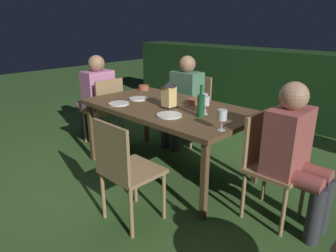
{
  "coord_description": "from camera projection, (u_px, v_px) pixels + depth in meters",
  "views": [
    {
      "loc": [
        2.12,
        -2.17,
        1.56
      ],
      "look_at": [
        0.0,
        0.0,
        0.51
      ],
      "focal_mm": 32.83,
      "sensor_mm": 36.0,
      "label": 1
    }
  ],
  "objects": [
    {
      "name": "person_in_pink",
      "position": [
        96.0,
        94.0,
        4.04
      ],
      "size": [
        0.48,
        0.38,
        1.15
      ],
      "color": "#C675A3",
      "rests_on": "ground"
    },
    {
      "name": "plate_b",
      "position": [
        138.0,
        99.0,
        3.39
      ],
      "size": [
        0.2,
        0.2,
        0.01
      ],
      "primitive_type": "cylinder",
      "color": "white",
      "rests_on": "dining_table"
    },
    {
      "name": "person_in_green",
      "position": [
        183.0,
        97.0,
        3.9
      ],
      "size": [
        0.38,
        0.47,
        1.15
      ],
      "color": "#4C7A5B",
      "rests_on": "ground"
    },
    {
      "name": "chair_side_left_b",
      "position": [
        125.0,
        168.0,
        2.36
      ],
      "size": [
        0.42,
        0.4,
        0.87
      ],
      "color": "#9E7A51",
      "rests_on": "ground"
    },
    {
      "name": "bowl_olives",
      "position": [
        144.0,
        87.0,
        3.84
      ],
      "size": [
        0.13,
        0.13,
        0.06
      ],
      "color": "#9E5138",
      "rests_on": "dining_table"
    },
    {
      "name": "person_in_rust",
      "position": [
        295.0,
        151.0,
        2.29
      ],
      "size": [
        0.48,
        0.38,
        1.15
      ],
      "color": "#9E4C47",
      "rests_on": "ground"
    },
    {
      "name": "plate_a",
      "position": [
        169.0,
        115.0,
        2.8
      ],
      "size": [
        0.23,
        0.23,
        0.01
      ],
      "primitive_type": "cylinder",
      "color": "white",
      "rests_on": "dining_table"
    },
    {
      "name": "bowl_bread",
      "position": [
        196.0,
        101.0,
        3.21
      ],
      "size": [
        0.17,
        0.17,
        0.05
      ],
      "color": "#9E5138",
      "rests_on": "dining_table"
    },
    {
      "name": "plate_c",
      "position": [
        119.0,
        104.0,
        3.19
      ],
      "size": [
        0.21,
        0.21,
        0.01
      ],
      "primitive_type": "cylinder",
      "color": "white",
      "rests_on": "dining_table"
    },
    {
      "name": "chair_head_near",
      "position": [
        105.0,
        108.0,
        3.96
      ],
      "size": [
        0.4,
        0.42,
        0.87
      ],
      "color": "#9E7A51",
      "rests_on": "ground"
    },
    {
      "name": "chair_head_far",
      "position": [
        268.0,
        161.0,
        2.47
      ],
      "size": [
        0.4,
        0.42,
        0.87
      ],
      "color": "#9E7A51",
      "rests_on": "ground"
    },
    {
      "name": "wine_glass_c",
      "position": [
        204.0,
        99.0,
        2.93
      ],
      "size": [
        0.08,
        0.08,
        0.17
      ],
      "color": "silver",
      "rests_on": "dining_table"
    },
    {
      "name": "wine_glass_b",
      "position": [
        222.0,
        116.0,
        2.4
      ],
      "size": [
        0.08,
        0.08,
        0.17
      ],
      "color": "silver",
      "rests_on": "dining_table"
    },
    {
      "name": "green_bottle_on_table",
      "position": [
        201.0,
        105.0,
        2.74
      ],
      "size": [
        0.07,
        0.07,
        0.29
      ],
      "color": "#195128",
      "rests_on": "dining_table"
    },
    {
      "name": "ground_plane",
      "position": [
        168.0,
        170.0,
        3.38
      ],
      "size": [
        16.0,
        16.0,
        0.0
      ],
      "primitive_type": "plane",
      "color": "#385B28"
    },
    {
      "name": "wine_glass_a",
      "position": [
        205.0,
        102.0,
        2.82
      ],
      "size": [
        0.08,
        0.08,
        0.17
      ],
      "color": "silver",
      "rests_on": "dining_table"
    },
    {
      "name": "chair_side_right_a",
      "position": [
        193.0,
        106.0,
        4.08
      ],
      "size": [
        0.42,
        0.4,
        0.87
      ],
      "color": "#9E7A51",
      "rests_on": "ground"
    },
    {
      "name": "dining_table",
      "position": [
        168.0,
        111.0,
        3.15
      ],
      "size": [
        1.77,
        0.98,
        0.73
      ],
      "color": "brown",
      "rests_on": "ground"
    },
    {
      "name": "lantern_centerpiece",
      "position": [
        169.0,
        93.0,
        3.02
      ],
      "size": [
        0.15,
        0.15,
        0.27
      ],
      "color": "black",
      "rests_on": "dining_table"
    },
    {
      "name": "hedge_backdrop",
      "position": [
        280.0,
        86.0,
        4.96
      ],
      "size": [
        5.99,
        0.63,
        1.12
      ],
      "primitive_type": "cube",
      "color": "#193816",
      "rests_on": "ground"
    }
  ]
}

